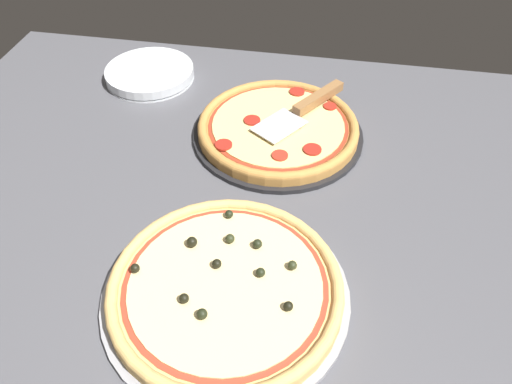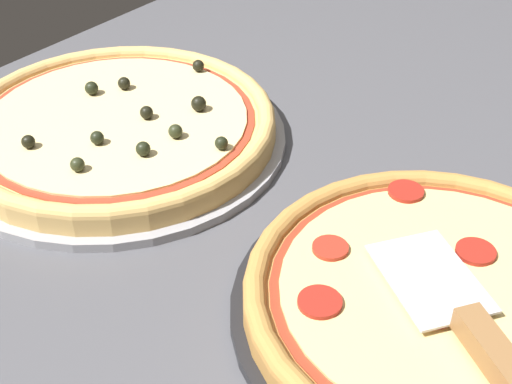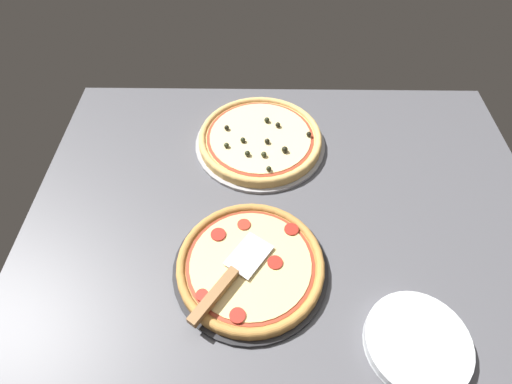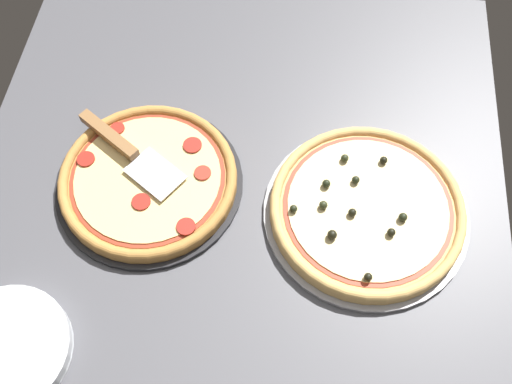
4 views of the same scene
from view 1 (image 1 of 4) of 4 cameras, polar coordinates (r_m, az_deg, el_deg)
ground_plane at (r=97.11cm, az=-4.14°, el=0.16°), size 133.31×102.76×3.60cm
pizza_pan_front at (r=106.71cm, az=2.51°, el=6.65°), size 35.92×35.92×1.00cm
pizza_front at (r=105.55cm, az=2.54°, el=7.45°), size 33.77×33.77×2.73cm
pizza_pan_back at (r=78.83cm, az=-3.45°, el=-11.65°), size 38.22×38.22×1.00cm
pizza_back at (r=77.14cm, az=-3.51°, el=-10.78°), size 35.93×35.93×4.15cm
serving_spatula at (r=109.27cm, az=6.25°, el=10.04°), size 18.00×23.17×2.00cm
plate_stack at (r=127.54cm, az=-12.04°, el=13.10°), size 21.34×21.34×2.80cm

